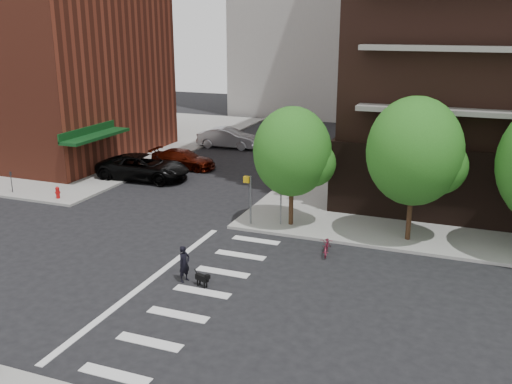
% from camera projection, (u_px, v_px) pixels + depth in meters
% --- Properties ---
extents(ground, '(120.00, 120.00, 0.00)m').
position_uv_depth(ground, '(138.00, 280.00, 23.83)').
color(ground, black).
rests_on(ground, ground).
extents(sidewalk_nw, '(31.00, 33.00, 0.15)m').
position_uv_depth(sidewalk_nw, '(49.00, 136.00, 53.26)').
color(sidewalk_nw, gray).
rests_on(sidewalk_nw, ground).
extents(crosswalk, '(3.85, 13.00, 0.01)m').
position_uv_depth(crosswalk, '(184.00, 289.00, 23.07)').
color(crosswalk, silver).
rests_on(crosswalk, ground).
extents(midrise_nw, '(21.40, 15.50, 20.00)m').
position_uv_depth(midrise_nw, '(14.00, 25.00, 44.59)').
color(midrise_nw, maroon).
rests_on(midrise_nw, sidewalk_nw).
extents(tree_a, '(4.00, 4.00, 5.90)m').
position_uv_depth(tree_a, '(292.00, 152.00, 28.89)').
color(tree_a, '#301E11').
rests_on(tree_a, sidewalk_ne).
extents(tree_b, '(4.50, 4.50, 6.65)m').
position_uv_depth(tree_b, '(414.00, 151.00, 26.67)').
color(tree_b, '#301E11').
rests_on(tree_b, sidewalk_ne).
extents(pedestrian_signal, '(2.18, 0.67, 2.60)m').
position_uv_depth(pedestrian_signal, '(257.00, 193.00, 29.58)').
color(pedestrian_signal, slate).
rests_on(pedestrian_signal, sidewalk_ne).
extents(fire_hydrant, '(0.24, 0.24, 0.73)m').
position_uv_depth(fire_hydrant, '(58.00, 192.00, 34.26)').
color(fire_hydrant, '#A50C0C').
rests_on(fire_hydrant, sidewalk_nw).
extents(parking_meter, '(0.10, 0.08, 1.32)m').
position_uv_depth(parking_meter, '(11.00, 180.00, 35.35)').
color(parking_meter, black).
rests_on(parking_meter, sidewalk_nw).
extents(parked_car_black, '(3.37, 6.47, 1.74)m').
position_uv_depth(parked_car_black, '(144.00, 167.00, 38.72)').
color(parked_car_black, black).
rests_on(parked_car_black, ground).
extents(parked_car_maroon, '(2.06, 4.89, 1.41)m').
position_uv_depth(parked_car_maroon, '(183.00, 159.00, 41.73)').
color(parked_car_maroon, '#3E0C04').
rests_on(parked_car_maroon, ground).
extents(parked_car_silver, '(2.11, 5.28, 1.71)m').
position_uv_depth(parked_car_silver, '(228.00, 138.00, 48.61)').
color(parked_car_silver, '#A8AAB0').
rests_on(parked_car_silver, ground).
extents(scooter, '(0.84, 1.70, 0.85)m').
position_uv_depth(scooter, '(327.00, 245.00, 26.41)').
color(scooter, maroon).
rests_on(scooter, ground).
extents(dog_walker, '(0.65, 0.53, 1.55)m').
position_uv_depth(dog_walker, '(184.00, 264.00, 23.54)').
color(dog_walker, black).
rests_on(dog_walker, ground).
extents(dog, '(0.74, 0.40, 0.62)m').
position_uv_depth(dog, '(203.00, 278.00, 23.13)').
color(dog, black).
rests_on(dog, ground).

